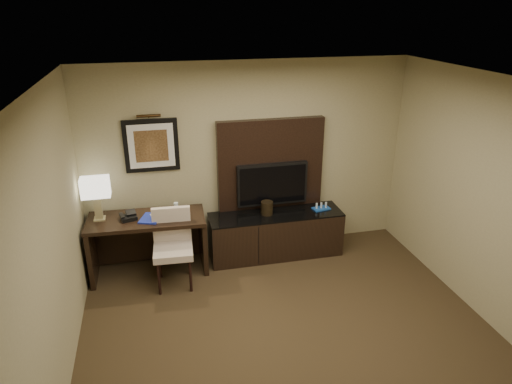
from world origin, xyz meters
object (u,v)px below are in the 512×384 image
object	(u,v)px
ice_bucket	(267,208)
minibar_tray	(321,206)
desk	(149,245)
table_lamp	(97,198)
tv	(272,184)
desk_chair	(173,250)
water_bottle	(176,208)
desk_phone	(129,216)
credenza	(275,234)

from	to	relation	value
ice_bucket	minibar_tray	distance (m)	0.80
desk	table_lamp	distance (m)	0.91
tv	desk_chair	bearing A→B (deg)	-156.56
desk	minibar_tray	size ratio (longest dim) A/B	6.16
tv	desk_chair	distance (m)	1.66
desk	water_bottle	xyz separation A→B (m)	(0.40, 0.01, 0.48)
desk_phone	tv	bearing A→B (deg)	-6.69
credenza	minibar_tray	xyz separation A→B (m)	(0.67, 0.00, 0.37)
water_bottle	ice_bucket	distance (m)	1.25
desk	water_bottle	bearing A→B (deg)	5.17
desk_chair	credenza	bearing A→B (deg)	20.22
desk	tv	xyz separation A→B (m)	(1.75, 0.24, 0.62)
desk_chair	water_bottle	distance (m)	0.56
tv	water_bottle	distance (m)	1.38
desk	credenza	world-z (taller)	desk
credenza	water_bottle	world-z (taller)	water_bottle
credenza	table_lamp	size ratio (longest dim) A/B	3.16
minibar_tray	table_lamp	bearing A→B (deg)	179.34
desk_chair	table_lamp	size ratio (longest dim) A/B	1.70
table_lamp	desk_phone	size ratio (longest dim) A/B	3.11
credenza	ice_bucket	distance (m)	0.43
tv	desk_chair	xyz separation A→B (m)	(-1.45, -0.63, -0.52)
table_lamp	credenza	bearing A→B (deg)	-0.89
desk_chair	minibar_tray	world-z (taller)	desk_chair
tv	ice_bucket	size ratio (longest dim) A/B	5.35
desk_phone	minibar_tray	xyz separation A→B (m)	(2.64, 0.05, -0.16)
tv	desk	bearing A→B (deg)	-172.20
desk	desk_phone	bearing A→B (deg)	-177.36
credenza	tv	bearing A→B (deg)	92.67
desk_chair	ice_bucket	size ratio (longest dim) A/B	5.38
credenza	minibar_tray	bearing A→B (deg)	0.44
credenza	water_bottle	distance (m)	1.48
desk	tv	bearing A→B (deg)	10.84
tv	water_bottle	bearing A→B (deg)	-170.57
desk_chair	desk	bearing A→B (deg)	131.43
credenza	desk_phone	bearing A→B (deg)	-178.28
tv	table_lamp	world-z (taller)	table_lamp
credenza	minibar_tray	world-z (taller)	minibar_tray
credenza	ice_bucket	world-z (taller)	ice_bucket
credenza	desk_chair	distance (m)	1.53
desk_phone	credenza	bearing A→B (deg)	-12.21
credenza	desk_chair	xyz separation A→B (m)	(-1.46, -0.44, 0.18)
desk	desk_chair	distance (m)	0.50
water_bottle	desk_chair	bearing A→B (deg)	-103.03
desk_phone	minibar_tray	size ratio (longest dim) A/B	0.78
table_lamp	desk_phone	world-z (taller)	table_lamp
desk	desk_phone	world-z (taller)	desk_phone
desk_chair	desk_phone	world-z (taller)	desk_chair
table_lamp	water_bottle	world-z (taller)	table_lamp
tv	ice_bucket	xyz separation A→B (m)	(-0.12, -0.17, -0.28)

